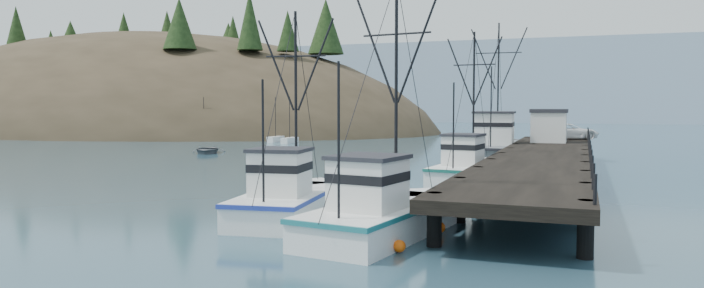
% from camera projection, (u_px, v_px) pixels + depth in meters
% --- Properties ---
extents(ground, '(400.00, 400.00, 0.00)m').
position_uv_depth(ground, '(224.00, 211.00, 30.70)').
color(ground, '#294A5B').
rests_on(ground, ground).
extents(pier, '(6.00, 44.00, 2.00)m').
position_uv_depth(pier, '(543.00, 158.00, 40.72)').
color(pier, black).
rests_on(pier, ground).
extents(headland, '(134.80, 78.00, 51.00)m').
position_uv_depth(headland, '(116.00, 151.00, 130.53)').
color(headland, '#382D1E').
rests_on(headland, ground).
extents(distant_ridge, '(360.00, 40.00, 26.00)m').
position_uv_depth(distant_ridge, '(561.00, 121.00, 186.34)').
color(distant_ridge, '#9EB2C6').
rests_on(distant_ridge, ground).
extents(distant_ridge_far, '(180.00, 25.00, 18.00)m').
position_uv_depth(distant_ridge_far, '(411.00, 119.00, 217.70)').
color(distant_ridge_far, silver).
rests_on(distant_ridge_far, ground).
extents(moored_sailboats, '(17.24, 19.94, 6.35)m').
position_uv_depth(moored_sailboats, '(250.00, 137.00, 92.68)').
color(moored_sailboats, white).
rests_on(moored_sailboats, ground).
extents(trawler_near, '(4.76, 10.50, 10.68)m').
position_uv_depth(trawler_near, '(385.00, 214.00, 25.03)').
color(trawler_near, white).
rests_on(trawler_near, ground).
extents(trawler_mid, '(4.31, 9.82, 9.88)m').
position_uv_depth(trawler_mid, '(290.00, 200.00, 28.81)').
color(trawler_mid, white).
rests_on(trawler_mid, ground).
extents(trawler_far, '(4.16, 10.08, 10.43)m').
position_uv_depth(trawler_far, '(469.00, 170.00, 41.93)').
color(trawler_far, white).
rests_on(trawler_far, ground).
extents(work_vessel, '(5.13, 15.13, 12.72)m').
position_uv_depth(work_vessel, '(496.00, 150.00, 54.49)').
color(work_vessel, slate).
rests_on(work_vessel, ground).
extents(pier_shed, '(3.00, 3.20, 2.80)m').
position_uv_depth(pier_shed, '(549.00, 125.00, 52.90)').
color(pier_shed, silver).
rests_on(pier_shed, pier).
extents(pickup_truck, '(5.67, 4.11, 1.43)m').
position_uv_depth(pickup_truck, '(569.00, 132.00, 57.07)').
color(pickup_truck, white).
rests_on(pickup_truck, pier).
extents(motorboat, '(5.45, 6.10, 1.04)m').
position_uv_depth(motorboat, '(207.00, 153.00, 66.55)').
color(motorboat, '#51555A').
rests_on(motorboat, ground).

